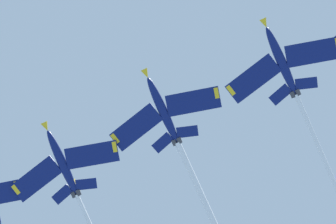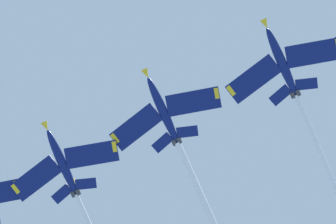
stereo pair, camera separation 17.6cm
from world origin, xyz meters
The scene contains 3 objects.
jet_inner_left centered at (-2.26, -34.99, 118.57)m, with size 23.82×26.43×7.48m.
jet_centre centered at (15.55, -23.45, 118.84)m, with size 24.38×27.38×8.73m.
jet_inner_right centered at (30.39, -10.91, 118.59)m, with size 24.96×27.72×8.52m.
Camera 2 is at (-19.89, -3.49, 1.60)m, focal length 79.16 mm.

